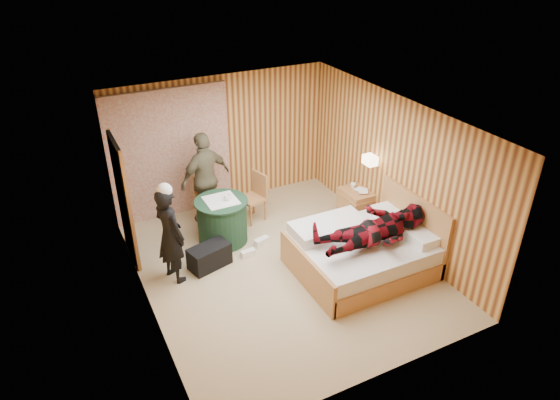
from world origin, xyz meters
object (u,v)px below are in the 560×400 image
wall_lamp (370,160)px  chair_far (207,196)px  duffel_bag (209,256)px  bed (362,251)px  round_table (222,220)px  woman_standing (170,235)px  man_at_table (206,178)px  nightstand (356,205)px  chair_near (255,193)px  man_on_bed (376,222)px

wall_lamp → chair_far: (-2.48, 1.39, -0.76)m
chair_far → duffel_bag: (-0.45, -1.31, -0.35)m
bed → round_table: bed is taller
bed → chair_far: (-1.68, 2.45, 0.22)m
duffel_bag → woman_standing: bearing=167.9°
bed → man_at_table: bearing=123.9°
nightstand → chair_near: 1.85m
bed → woman_standing: 2.97m
chair_near → man_on_bed: bearing=5.5°
round_table → duffel_bag: round_table is taller
man_on_bed → duffel_bag: bearing=147.9°
round_table → man_on_bed: man_on_bed is taller
bed → wall_lamp: bearing=52.8°
bed → chair_near: (-0.87, 2.16, 0.21)m
nightstand → chair_far: size_ratio=0.67×
nightstand → woman_standing: size_ratio=0.40×
bed → chair_far: bed is taller
man_at_table → man_on_bed: 3.21m
man_at_table → round_table: bearing=73.2°
nightstand → wall_lamp: bearing=-80.0°
woman_standing → nightstand: bearing=-107.1°
chair_near → man_at_table: size_ratio=0.53×
bed → man_at_table: man_at_table is taller
nightstand → man_on_bed: size_ratio=0.35×
bed → chair_near: size_ratio=2.23×
bed → man_at_table: (-1.68, 2.49, 0.54)m
round_table → woman_standing: bearing=-148.6°
man_at_table → man_on_bed: size_ratio=0.97×
round_table → woman_standing: size_ratio=0.58×
chair_near → woman_standing: bearing=-75.2°
wall_lamp → woman_standing: woman_standing is taller
wall_lamp → man_on_bed: man_on_bed is taller
nightstand → man_on_bed: 1.82m
man_at_table → chair_far: bearing=62.2°
bed → round_table: 2.42m
round_table → wall_lamp: bearing=-15.4°
round_table → bed: bearing=-46.0°
chair_far → woman_standing: bearing=-133.6°
chair_far → duffel_bag: chair_far is taller
nightstand → round_table: size_ratio=0.69×
bed → nightstand: bearing=59.8°
wall_lamp → nightstand: size_ratio=0.42×
chair_far → man_on_bed: man_on_bed is taller
wall_lamp → bed: bearing=-127.2°
chair_near → duffel_bag: 1.67m
bed → woman_standing: woman_standing is taller
bed → man_at_table: size_ratio=1.18×
duffel_bag → wall_lamp: bearing=-16.7°
wall_lamp → chair_near: size_ratio=0.29×
chair_far → chair_near: 0.87m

